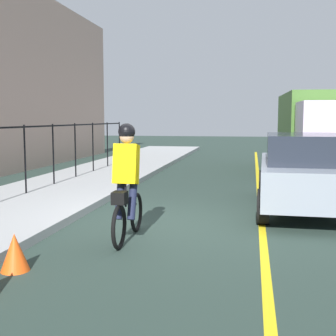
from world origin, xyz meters
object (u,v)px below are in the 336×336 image
object	(u,v)px
cyclist_lead	(127,183)
box_truck_background	(321,128)
patrol_sedan	(306,171)
traffic_cone_far	(15,252)

from	to	relation	value
cyclist_lead	box_truck_background	xyz separation A→B (m)	(9.73, -4.21, 0.64)
cyclist_lead	box_truck_background	size ratio (longest dim) A/B	0.27
patrol_sedan	traffic_cone_far	xyz separation A→B (m)	(-4.57, 3.99, -0.59)
box_truck_background	traffic_cone_far	xyz separation A→B (m)	(-11.33, 5.21, -1.31)
cyclist_lead	traffic_cone_far	distance (m)	2.00
cyclist_lead	patrol_sedan	bearing A→B (deg)	-45.68
cyclist_lead	box_truck_background	world-z (taller)	box_truck_background
patrol_sedan	cyclist_lead	bearing A→B (deg)	136.25
cyclist_lead	patrol_sedan	distance (m)	4.21
cyclist_lead	box_truck_background	distance (m)	10.62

